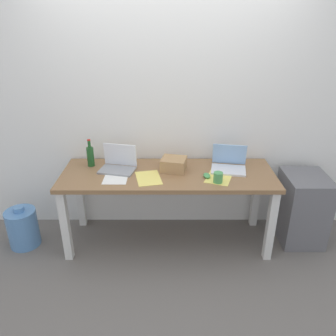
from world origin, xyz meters
The scene contains 14 objects.
ground_plane centered at (0.00, 0.00, 0.00)m, with size 8.00×8.00×0.00m, color slate.
back_wall centered at (0.00, 0.40, 1.30)m, with size 5.20×0.08×2.60m, color white.
desk centered at (0.00, 0.00, 0.65)m, with size 1.96×0.67×0.75m.
laptop_left centered at (-0.47, 0.07, 0.80)m, with size 0.36×0.28×0.23m.
laptop_right centered at (0.57, 0.08, 0.80)m, with size 0.35×0.30×0.22m.
beer_bottle centered at (-0.74, 0.16, 0.85)m, with size 0.07×0.07×0.27m.
computer_mouse centered at (0.35, -0.09, 0.77)m, with size 0.06×0.10×0.03m, color #4C9E56.
cardboard_box centered at (0.05, 0.06, 0.81)m, with size 0.22×0.20×0.12m, color tan.
coffee_mug centered at (0.43, -0.19, 0.80)m, with size 0.08×0.08×0.10m, color #4C9E56.
paper_sheet_front_right centered at (0.46, -0.09, 0.75)m, with size 0.21×0.30×0.00m, color #F4E06B.
paper_sheet_front_left centered at (-0.47, -0.08, 0.75)m, with size 0.21×0.30×0.00m, color white.
paper_yellow_folder centered at (-0.17, -0.11, 0.75)m, with size 0.21×0.30×0.00m, color #F4E06B.
water_cooler_jug centered at (-1.41, -0.07, 0.19)m, with size 0.29×0.29×0.43m.
filing_cabinet centered at (1.32, 0.04, 0.35)m, with size 0.40×0.48×0.69m, color slate.
Camera 1 is at (0.00, -2.75, 2.07)m, focal length 35.36 mm.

